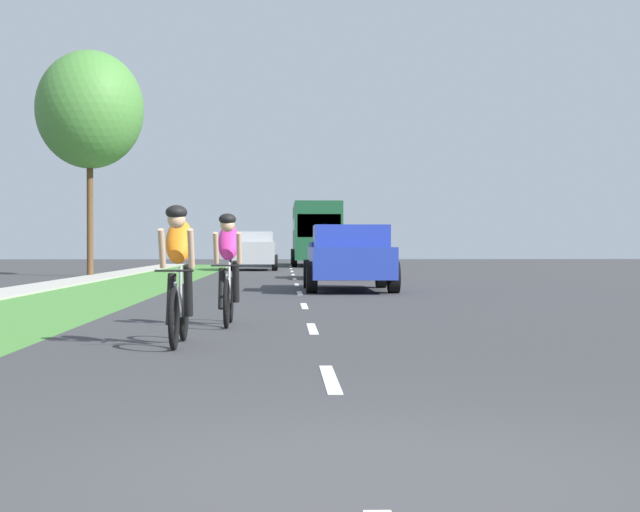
{
  "coord_description": "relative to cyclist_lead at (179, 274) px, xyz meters",
  "views": [
    {
      "loc": [
        -0.4,
        -4.74,
        1.13
      ],
      "look_at": [
        0.61,
        22.16,
        0.86
      ],
      "focal_mm": 55.7,
      "sensor_mm": 36.0,
      "label": 1
    }
  ],
  "objects": [
    {
      "name": "sidewalk_concrete",
      "position": [
        -5.34,
        13.51,
        -0.81
      ],
      "size": [
        1.35,
        70.0,
        0.1
      ],
      "primitive_type": "cube",
      "color": "#B2ADA3",
      "rests_on": "ground_plane"
    },
    {
      "name": "cyclist_lead",
      "position": [
        0.0,
        0.0,
        0.0
      ],
      "size": [
        0.42,
        1.72,
        1.58
      ],
      "color": "black",
      "rests_on": "ground_plane"
    },
    {
      "name": "grass_verge",
      "position": [
        -3.18,
        13.51,
        -0.81
      ],
      "size": [
        2.98,
        70.0,
        0.01
      ],
      "primitive_type": "cube",
      "color": "#478438",
      "rests_on": "ground_plane"
    },
    {
      "name": "lane_markings_center",
      "position": [
        1.58,
        17.51,
        -0.81
      ],
      "size": [
        0.12,
        52.71,
        0.01
      ],
      "color": "white",
      "rests_on": "ground_plane"
    },
    {
      "name": "cyclist_trailing",
      "position": [
        0.41,
        2.8,
        0.0
      ],
      "size": [
        0.42,
        1.72,
        1.58
      ],
      "color": "black",
      "rests_on": "ground_plane"
    },
    {
      "name": "suv_silver",
      "position": [
        -0.15,
        35.23,
        0.14
      ],
      "size": [
        2.15,
        4.7,
        1.79
      ],
      "color": "#A5A8AD",
      "rests_on": "ground_plane"
    },
    {
      "name": "ground_plane",
      "position": [
        1.58,
        13.51,
        -0.81
      ],
      "size": [
        120.0,
        120.0,
        0.0
      ],
      "primitive_type": "plane",
      "color": "#38383A"
    },
    {
      "name": "street_tree_far",
      "position": [
        -5.99,
        25.88,
        5.37
      ],
      "size": [
        3.98,
        3.98,
        8.38
      ],
      "color": "brown",
      "rests_on": "ground_plane"
    },
    {
      "name": "pickup_blue",
      "position": [
        2.84,
        13.76,
        0.02
      ],
      "size": [
        2.22,
        5.1,
        1.64
      ],
      "color": "#23389E",
      "rests_on": "ground_plane"
    },
    {
      "name": "sedan_maroon",
      "position": [
        3.32,
        23.03,
        -0.04
      ],
      "size": [
        1.98,
        4.3,
        1.52
      ],
      "color": "maroon",
      "rests_on": "ground_plane"
    },
    {
      "name": "bus_dark_green",
      "position": [
        3.04,
        45.59,
        1.17
      ],
      "size": [
        2.78,
        11.6,
        3.48
      ],
      "color": "#194C2D",
      "rests_on": "ground_plane"
    }
  ]
}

